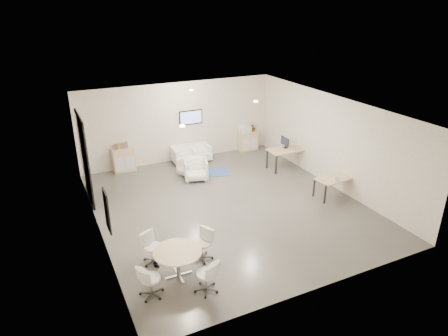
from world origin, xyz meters
TOP-DOWN VIEW (x-y plane):
  - room_shell at (0.00, 0.00)m, footprint 9.60×10.60m
  - glass_door at (-3.95, 2.51)m, footprint 0.09×1.90m
  - artwork at (-3.97, -1.60)m, footprint 0.05×0.54m
  - wall_tv at (0.50, 4.46)m, footprint 0.98×0.06m
  - ceiling_spots at (-0.20, 0.83)m, footprint 3.14×4.14m
  - sideboard_left at (-2.38, 4.26)m, footprint 0.83×0.43m
  - sideboard_right at (3.06, 4.27)m, footprint 0.83×0.40m
  - books at (-2.42, 4.26)m, footprint 0.48×0.14m
  - printer at (2.89, 4.28)m, footprint 0.52×0.44m
  - loveseat at (0.32, 4.11)m, footprint 1.60×0.86m
  - blue_rug at (0.62, 2.69)m, footprint 1.52×1.21m
  - armchair_left at (-0.24, 2.83)m, footprint 0.90×0.92m
  - armchair_right at (-0.16, 2.37)m, footprint 1.02×0.99m
  - desk_rear at (3.45, 1.80)m, footprint 1.54×0.78m
  - desk_front at (3.50, -0.95)m, footprint 1.40×0.80m
  - monitor at (3.41, 1.95)m, footprint 0.20×0.50m
  - round_table at (-2.64, -2.68)m, footprint 1.16×1.16m
  - meeting_chairs at (-2.64, -2.68)m, footprint 2.33×2.33m
  - plant_cabinet at (3.36, 4.31)m, footprint 0.36×0.38m
  - plant_floor at (-3.03, -2.10)m, footprint 0.15×0.27m
  - cup at (3.35, -1.17)m, footprint 0.17×0.15m

SIDE VIEW (x-z plane):
  - blue_rug at x=0.62m, z-range 0.00..0.01m
  - plant_floor at x=-3.03m, z-range 0.00..0.12m
  - loveseat at x=0.32m, z-range 0.03..0.61m
  - armchair_left at x=-0.24m, z-range 0.00..0.73m
  - meeting_chairs at x=-2.64m, z-range 0.00..0.82m
  - sideboard_right at x=3.06m, z-range 0.00..0.83m
  - armchair_right at x=-0.16m, z-range 0.00..0.86m
  - sideboard_left at x=-2.38m, z-range 0.00..0.93m
  - round_table at x=-2.64m, z-range 0.27..0.97m
  - desk_front at x=3.50m, z-range 0.28..0.97m
  - desk_rear at x=3.45m, z-range 0.32..1.12m
  - cup at x=3.35m, z-range 0.70..0.83m
  - plant_cabinet at x=3.36m, z-range 0.83..1.09m
  - printer at x=2.89m, z-range 0.82..1.17m
  - monitor at x=3.41m, z-range 0.81..1.25m
  - books at x=-2.42m, z-range 0.93..1.15m
  - glass_door at x=-3.95m, z-range 0.08..2.93m
  - artwork at x=-3.97m, z-range 1.03..2.07m
  - room_shell at x=0.00m, z-range -0.80..4.00m
  - wall_tv at x=0.50m, z-range 1.46..2.04m
  - ceiling_spots at x=-0.20m, z-range 3.17..3.20m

